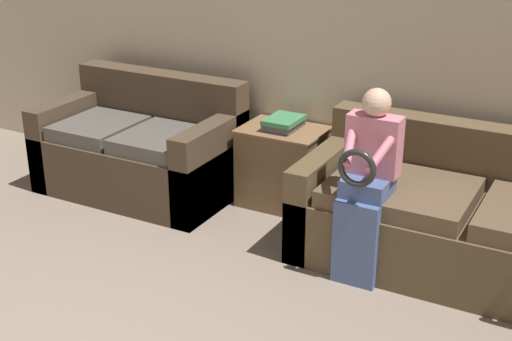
# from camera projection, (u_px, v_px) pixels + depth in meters

# --- Properties ---
(wall_back) EXTENTS (7.36, 0.06, 2.55)m
(wall_back) POSITION_uv_depth(u_px,v_px,m) (297.00, 29.00, 5.16)
(wall_back) COLOR beige
(wall_back) RESTS_ON ground_plane
(couch_main) EXTENTS (2.19, 0.96, 0.83)m
(couch_main) POSITION_uv_depth(u_px,v_px,m) (479.00, 225.00, 4.38)
(couch_main) COLOR brown
(couch_main) RESTS_ON ground_plane
(couch_side) EXTENTS (1.48, 0.86, 0.88)m
(couch_side) POSITION_uv_depth(u_px,v_px,m) (142.00, 151.00, 5.53)
(couch_side) COLOR #473828
(couch_side) RESTS_ON ground_plane
(child_left_seated) EXTENTS (0.32, 0.37, 1.17)m
(child_left_seated) POSITION_uv_depth(u_px,v_px,m) (367.00, 179.00, 4.20)
(child_left_seated) COLOR #475B8E
(child_left_seated) RESTS_ON ground_plane
(side_shelf) EXTENTS (0.61, 0.45, 0.60)m
(side_shelf) POSITION_uv_depth(u_px,v_px,m) (283.00, 166.00, 5.29)
(side_shelf) COLOR brown
(side_shelf) RESTS_ON ground_plane
(book_stack) EXTENTS (0.23, 0.32, 0.09)m
(book_stack) POSITION_uv_depth(u_px,v_px,m) (284.00, 123.00, 5.16)
(book_stack) COLOR #4C4C56
(book_stack) RESTS_ON side_shelf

